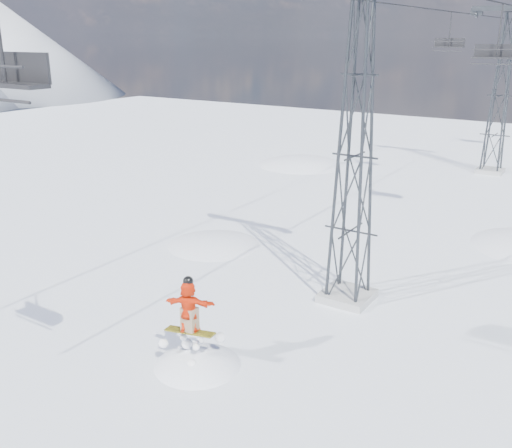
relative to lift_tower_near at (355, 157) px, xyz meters
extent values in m
plane|color=white|center=(-0.80, -8.00, -5.47)|extent=(120.00, 120.00, 0.00)
sphere|color=white|center=(-7.80, 2.00, -13.12)|extent=(16.00, 16.00, 16.00)
sphere|color=white|center=(5.20, 10.00, -14.97)|extent=(20.00, 20.00, 20.00)
sphere|color=white|center=(-12.80, 20.00, -15.87)|extent=(22.00, 22.00, 22.00)
cube|color=#999999|center=(0.00, 0.00, -5.32)|extent=(1.80, 1.80, 0.30)
cube|color=#999999|center=(0.00, 25.00, -5.32)|extent=(1.80, 1.80, 0.30)
cube|color=#2D3034|center=(0.00, 25.00, 5.78)|extent=(5.00, 0.35, 0.35)
cube|color=#2D3034|center=(-2.20, 25.00, 5.58)|extent=(0.80, 0.25, 0.50)
cylinder|color=black|center=(-2.20, 11.50, 5.38)|extent=(0.06, 51.00, 0.06)
cylinder|color=black|center=(2.20, 11.50, 5.38)|extent=(0.06, 51.00, 0.06)
cone|color=slate|center=(-78.80, 40.00, 2.03)|extent=(38.00, 38.00, 15.00)
sphere|color=white|center=(-1.91, -6.63, -7.22)|extent=(4.40, 4.40, 4.40)
cube|color=#A19215|center=(-1.91, -6.93, -4.19)|extent=(1.66, 0.44, 0.23)
imported|color=#F2310A|center=(-1.91, -6.93, -3.37)|extent=(1.54, 0.99, 1.59)
cube|color=#826B50|center=(-1.91, -6.93, -3.80)|extent=(0.54, 0.48, 0.73)
sphere|color=black|center=(-1.91, -6.93, -2.60)|extent=(0.30, 0.30, 0.30)
cube|color=black|center=(-2.20, -11.61, 3.14)|extent=(2.04, 0.46, 0.08)
cube|color=black|center=(-2.20, -11.39, 3.44)|extent=(2.04, 0.06, 0.56)
cylinder|color=black|center=(2.20, 10.66, 4.21)|extent=(0.09, 0.09, 2.34)
cube|color=black|center=(2.20, 10.66, 3.04)|extent=(2.13, 0.48, 0.09)
cube|color=black|center=(2.20, 10.90, 3.36)|extent=(2.13, 0.06, 0.59)
cylinder|color=black|center=(2.20, 10.39, 2.77)|extent=(2.13, 0.06, 0.06)
cylinder|color=black|center=(2.20, 10.34, 3.41)|extent=(2.13, 0.05, 0.05)
cylinder|color=black|center=(-2.20, 18.71, 4.37)|extent=(0.07, 0.07, 2.03)
cube|color=black|center=(-2.20, 18.71, 3.35)|extent=(1.84, 0.41, 0.07)
cube|color=black|center=(-2.20, 18.91, 3.63)|extent=(1.84, 0.06, 0.51)
cylinder|color=black|center=(-2.20, 18.48, 3.12)|extent=(1.84, 0.06, 0.06)
cylinder|color=black|center=(-2.20, 18.43, 3.68)|extent=(1.84, 0.05, 0.05)
camera|label=1|loc=(7.75, -18.29, 4.01)|focal=40.00mm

